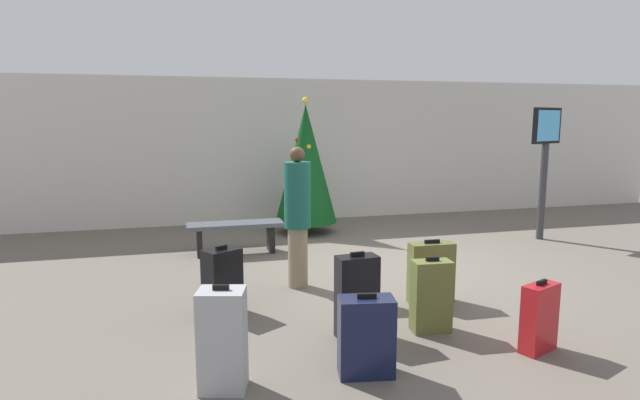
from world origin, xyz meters
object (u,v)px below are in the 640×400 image
(holiday_tree, at_px, (306,164))
(suitcase_2, at_px, (539,318))
(suitcase_0, at_px, (431,273))
(suitcase_5, at_px, (366,337))
(waiting_bench, at_px, (235,230))
(flight_info_kiosk, at_px, (545,151))
(suitcase_6, at_px, (357,297))
(suitcase_4, at_px, (431,296))
(suitcase_3, at_px, (222,281))
(suitcase_1, at_px, (223,340))
(traveller_0, at_px, (298,214))

(holiday_tree, xyz_separation_m, suitcase_2, (0.88, -5.28, -0.94))
(suitcase_0, distance_m, suitcase_5, 1.89)
(holiday_tree, bearing_deg, waiting_bench, -139.77)
(suitcase_0, xyz_separation_m, suitcase_5, (-1.27, -1.39, -0.02))
(holiday_tree, distance_m, flight_info_kiosk, 4.09)
(waiting_bench, bearing_deg, suitcase_5, -81.17)
(flight_info_kiosk, bearing_deg, suitcase_6, -145.12)
(holiday_tree, distance_m, suitcase_4, 4.71)
(suitcase_3, xyz_separation_m, suitcase_5, (1.02, -1.69, -0.02))
(suitcase_1, relative_size, suitcase_4, 1.12)
(suitcase_2, xyz_separation_m, suitcase_4, (-0.72, 0.65, 0.04))
(holiday_tree, distance_m, suitcase_0, 4.04)
(suitcase_1, bearing_deg, suitcase_4, 16.58)
(flight_info_kiosk, relative_size, suitcase_0, 3.08)
(waiting_bench, xyz_separation_m, suitcase_1, (-0.49, -4.06, 0.04))
(traveller_0, bearing_deg, flight_info_kiosk, 17.50)
(suitcase_1, xyz_separation_m, suitcase_5, (1.13, -0.06, -0.07))
(suitcase_1, height_order, suitcase_4, suitcase_1)
(suitcase_5, bearing_deg, suitcase_0, 47.65)
(suitcase_0, height_order, suitcase_5, suitcase_0)
(suitcase_6, bearing_deg, suitcase_5, -102.91)
(flight_info_kiosk, relative_size, suitcase_6, 2.69)
(flight_info_kiosk, xyz_separation_m, suitcase_4, (-3.62, -3.09, -1.16))
(suitcase_6, bearing_deg, suitcase_1, -152.96)
(suitcase_5, bearing_deg, traveller_0, 91.38)
(waiting_bench, height_order, suitcase_3, suitcase_3)
(suitcase_2, height_order, suitcase_6, suitcase_6)
(flight_info_kiosk, distance_m, suitcase_5, 6.00)
(flight_info_kiosk, height_order, suitcase_4, flight_info_kiosk)
(suitcase_2, xyz_separation_m, suitcase_3, (-2.64, 1.67, 0.04))
(traveller_0, xyz_separation_m, suitcase_4, (0.96, -1.65, -0.56))
(suitcase_1, xyz_separation_m, suitcase_3, (0.12, 1.63, -0.05))
(suitcase_1, height_order, suitcase_2, suitcase_1)
(traveller_0, distance_m, suitcase_4, 1.99)
(suitcase_3, bearing_deg, suitcase_4, -27.95)
(suitcase_4, bearing_deg, suitcase_0, 63.39)
(holiday_tree, xyz_separation_m, suitcase_5, (-0.74, -5.29, -0.93))
(holiday_tree, xyz_separation_m, suitcase_0, (0.53, -3.90, -0.91))
(holiday_tree, height_order, traveller_0, holiday_tree)
(holiday_tree, xyz_separation_m, suitcase_6, (-0.58, -4.57, -0.86))
(suitcase_3, height_order, suitcase_4, suitcase_4)
(suitcase_2, bearing_deg, traveller_0, 126.21)
(holiday_tree, xyz_separation_m, traveller_0, (-0.80, -2.97, -0.34))
(suitcase_2, relative_size, suitcase_3, 0.90)
(suitcase_0, relative_size, suitcase_5, 1.06)
(suitcase_1, distance_m, suitcase_5, 1.14)
(suitcase_2, height_order, suitcase_5, suitcase_5)
(suitcase_4, bearing_deg, suitcase_1, -163.42)
(holiday_tree, relative_size, suitcase_0, 3.35)
(holiday_tree, height_order, suitcase_2, holiday_tree)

